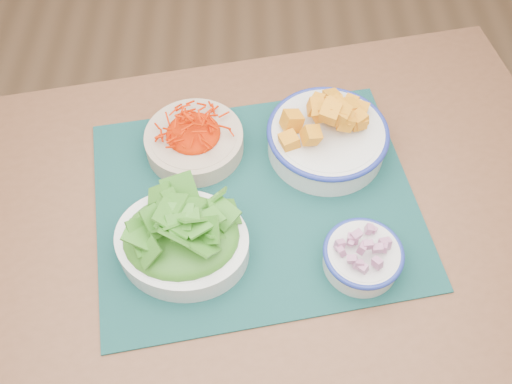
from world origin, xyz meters
The scene contains 6 objects.
table centered at (0.27, 0.33, 0.65)m, with size 1.36×1.04×0.75m.
placemat centered at (0.27, 0.37, 0.75)m, with size 0.58×0.48×0.00m, color #0B2C2B.
carrot_bowl centered at (0.15, 0.49, 0.79)m, with size 0.25×0.25×0.07m.
squash_bowl centered at (0.40, 0.49, 0.81)m, with size 0.30×0.30×0.12m.
lettuce_bowl centered at (0.14, 0.27, 0.80)m, with size 0.26×0.24×0.10m.
onion_bowl centered at (0.44, 0.24, 0.79)m, with size 0.16×0.16×0.07m.
Camera 1 is at (0.26, -0.21, 1.63)m, focal length 40.00 mm.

